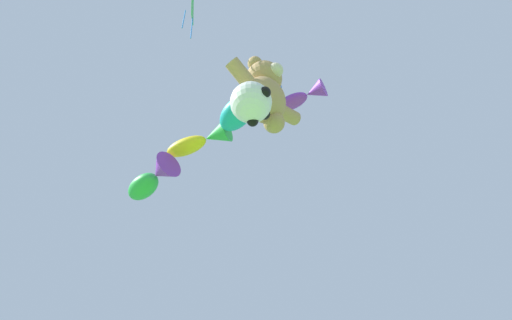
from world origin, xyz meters
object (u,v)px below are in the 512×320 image
(fish_kite_violet, at_px, (304,96))
(teddy_bear_kite, at_px, (265,93))
(fish_kite_emerald, at_px, (152,179))
(fish_kite_goldfin, at_px, (201,141))
(soccer_ball_kite, at_px, (251,103))
(diamond_kite, at_px, (192,9))
(fish_kite_teal, at_px, (248,101))

(fish_kite_violet, bearing_deg, teddy_bear_kite, 178.81)
(teddy_bear_kite, xyz_separation_m, fish_kite_emerald, (0.47, 5.54, 1.53))
(teddy_bear_kite, distance_m, fish_kite_goldfin, 4.47)
(teddy_bear_kite, bearing_deg, soccer_ball_kite, -163.67)
(soccer_ball_kite, distance_m, diamond_kite, 5.38)
(fish_kite_teal, xyz_separation_m, fish_kite_goldfin, (0.08, 2.26, 0.15))
(fish_kite_violet, bearing_deg, soccer_ball_kite, -176.05)
(fish_kite_emerald, xyz_separation_m, diamond_kite, (-2.45, -4.48, 2.12))
(fish_kite_goldfin, bearing_deg, fish_kite_violet, -78.91)
(soccer_ball_kite, xyz_separation_m, fish_kite_emerald, (1.13, 5.73, 2.94))
(teddy_bear_kite, bearing_deg, fish_kite_teal, 60.41)
(soccer_ball_kite, height_order, fish_kite_violet, fish_kite_violet)
(fish_kite_teal, bearing_deg, fish_kite_goldfin, 87.90)
(fish_kite_violet, xyz_separation_m, fish_kite_goldfin, (-0.74, 3.75, 0.64))
(fish_kite_goldfin, height_order, fish_kite_emerald, fish_kite_goldfin)
(fish_kite_violet, height_order, fish_kite_goldfin, fish_kite_goldfin)
(soccer_ball_kite, bearing_deg, fish_kite_emerald, 78.85)
(fish_kite_emerald, bearing_deg, fish_kite_teal, -85.02)
(diamond_kite, bearing_deg, soccer_ball_kite, -43.37)
(teddy_bear_kite, height_order, soccer_ball_kite, teddy_bear_kite)
(fish_kite_goldfin, distance_m, fish_kite_emerald, 2.03)
(fish_kite_teal, height_order, diamond_kite, diamond_kite)
(diamond_kite, bearing_deg, teddy_bear_kite, -28.06)
(fish_kite_teal, bearing_deg, teddy_bear_kite, -119.59)
(soccer_ball_kite, height_order, fish_kite_teal, fish_kite_teal)
(teddy_bear_kite, height_order, fish_kite_violet, fish_kite_violet)
(fish_kite_goldfin, bearing_deg, diamond_kite, -137.40)
(fish_kite_violet, xyz_separation_m, fish_kite_teal, (-0.82, 1.49, 0.49))
(fish_kite_teal, relative_size, fish_kite_goldfin, 1.01)
(fish_kite_violet, distance_m, fish_kite_goldfin, 3.88)
(fish_kite_violet, distance_m, fish_kite_teal, 1.77)
(soccer_ball_kite, height_order, fish_kite_emerald, fish_kite_emerald)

